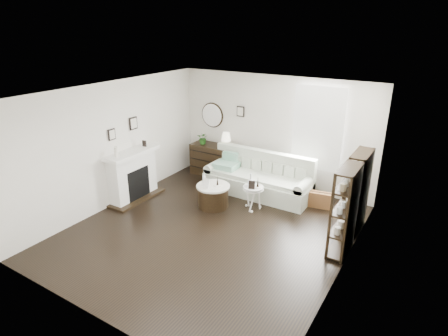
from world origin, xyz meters
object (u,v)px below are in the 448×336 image
Objects in this scene: sofa at (259,180)px; drum_table at (213,196)px; dresser at (214,160)px; pedestal_table at (253,189)px.

sofa is 1.28m from drum_table.
dresser is 2.17m from pedestal_table.
dresser is at bearing 145.80° from pedestal_table.
drum_table is at bearing -157.31° from pedestal_table.
dresser is 1.85m from drum_table.
dresser is at bearing 165.48° from sofa.
pedestal_table is at bearing -34.20° from dresser.
drum_table is 0.91m from pedestal_table.
pedestal_table is (0.81, 0.34, 0.24)m from drum_table.
sofa is at bearing -14.52° from dresser.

